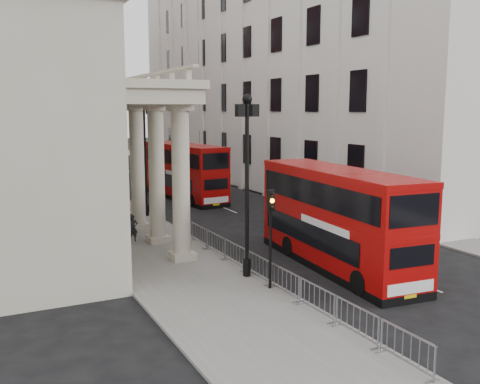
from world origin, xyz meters
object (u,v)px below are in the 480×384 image
(bus_near, at_px, (336,216))
(monument_column, at_px, (69,67))
(bus_far, at_px, (185,170))
(lamp_post_south, at_px, (247,173))
(pedestrian_b, at_px, (128,221))
(pedestrian_a, at_px, (133,228))
(lamp_post_mid, at_px, (145,150))
(traffic_light, at_px, (271,221))
(lamp_post_north, at_px, (98,139))
(pedestrian_c, at_px, (137,214))

(bus_near, bearing_deg, monument_column, 93.65)
(monument_column, xyz_separation_m, bus_far, (-1.21, -65.69, -13.47))
(lamp_post_south, bearing_deg, pedestrian_b, 104.45)
(lamp_post_south, relative_size, pedestrian_a, 5.30)
(monument_column, height_order, pedestrian_a, monument_column)
(lamp_post_south, bearing_deg, bus_near, -3.99)
(lamp_post_mid, relative_size, bus_near, 0.72)
(lamp_post_south, relative_size, traffic_light, 1.93)
(lamp_post_north, xyz_separation_m, traffic_light, (0.10, -34.02, -1.80))
(lamp_post_south, relative_size, bus_near, 0.72)
(lamp_post_south, distance_m, pedestrian_b, 11.74)
(traffic_light, bearing_deg, lamp_post_south, 92.84)
(bus_near, relative_size, pedestrian_c, 7.31)
(lamp_post_mid, relative_size, pedestrian_a, 5.30)
(monument_column, xyz_separation_m, traffic_light, (-6.50, -90.02, -12.88))
(lamp_post_north, distance_m, pedestrian_a, 23.69)
(lamp_post_north, xyz_separation_m, pedestrian_a, (-2.96, -23.16, -4.01))
(bus_far, relative_size, pedestrian_a, 7.23)
(monument_column, distance_m, bus_near, 89.37)
(pedestrian_b, bearing_deg, pedestrian_c, -117.35)
(lamp_post_north, bearing_deg, bus_far, -60.90)
(monument_column, bearing_deg, lamp_post_north, -96.72)
(pedestrian_c, bearing_deg, pedestrian_b, -121.20)
(lamp_post_south, distance_m, bus_near, 5.34)
(monument_column, bearing_deg, pedestrian_b, -96.91)
(pedestrian_a, relative_size, pedestrian_b, 0.92)
(lamp_post_north, relative_size, pedestrian_c, 5.27)
(bus_near, bearing_deg, lamp_post_south, -179.16)
(bus_far, relative_size, pedestrian_b, 6.68)
(traffic_light, bearing_deg, bus_near, 19.77)
(lamp_post_mid, bearing_deg, traffic_light, -89.68)
(lamp_post_north, bearing_deg, pedestrian_c, -94.70)
(lamp_post_mid, bearing_deg, monument_column, 84.76)
(lamp_post_south, height_order, lamp_post_north, same)
(monument_column, xyz_separation_m, pedestrian_a, (-9.56, -79.16, -15.08))
(bus_near, distance_m, bus_far, 22.65)
(bus_near, xyz_separation_m, bus_far, (0.61, 22.64, -0.05))
(lamp_post_south, relative_size, lamp_post_north, 1.00)
(monument_column, distance_m, traffic_light, 91.17)
(pedestrian_a, relative_size, pedestrian_c, 0.99)
(bus_near, bearing_deg, traffic_light, -155.40)
(lamp_post_mid, xyz_separation_m, pedestrian_b, (-2.76, -5.29, -3.94))
(lamp_post_mid, bearing_deg, pedestrian_b, -117.57)
(traffic_light, distance_m, pedestrian_b, 13.22)
(traffic_light, bearing_deg, monument_column, 85.87)
(bus_near, bearing_deg, pedestrian_c, 120.27)
(monument_column, relative_size, lamp_post_mid, 6.51)
(lamp_post_south, xyz_separation_m, lamp_post_mid, (0.00, 16.00, 0.00))
(lamp_post_south, height_order, pedestrian_b, lamp_post_south)
(lamp_post_north, bearing_deg, lamp_post_mid, -90.00)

